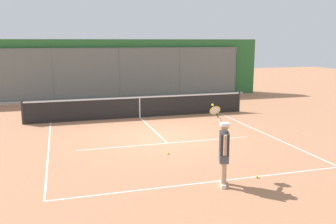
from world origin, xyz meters
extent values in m
plane|color=#B27551|center=(0.00, 0.00, 0.00)|extent=(60.00, 60.00, 0.00)
cube|color=white|center=(0.00, 4.58, 0.00)|extent=(7.92, 0.05, 0.01)
cube|color=white|center=(0.00, 0.84, 0.00)|extent=(6.17, 0.05, 0.01)
cube|color=white|center=(-3.96, 0.43, 0.00)|extent=(0.05, 8.29, 0.01)
cube|color=white|center=(3.96, 0.43, 0.00)|extent=(0.05, 8.29, 0.01)
cube|color=white|center=(0.00, -1.44, 0.00)|extent=(0.05, 4.56, 0.01)
cylinder|color=slate|center=(-7.68, -9.39, 1.55)|extent=(0.07, 0.07, 3.09)
cylinder|color=slate|center=(-3.84, -9.39, 1.55)|extent=(0.07, 0.07, 3.09)
cylinder|color=slate|center=(0.00, -9.39, 1.55)|extent=(0.07, 0.07, 3.09)
cylinder|color=slate|center=(3.84, -9.39, 1.55)|extent=(0.07, 0.07, 3.09)
cylinder|color=slate|center=(0.00, -9.39, 3.05)|extent=(15.35, 0.05, 0.05)
cube|color=slate|center=(0.00, -9.39, 1.55)|extent=(15.35, 0.02, 3.09)
cube|color=#2D6B33|center=(0.00, -10.04, 1.79)|extent=(18.35, 0.90, 3.59)
cube|color=#ADADA8|center=(0.00, -9.21, 0.07)|extent=(16.35, 0.18, 0.15)
cylinder|color=#2D2D2D|center=(-5.07, -3.72, 0.54)|extent=(0.09, 0.09, 1.07)
cylinder|color=#2D2D2D|center=(5.07, -3.72, 0.54)|extent=(0.09, 0.09, 1.07)
cube|color=black|center=(0.00, -3.72, 0.46)|extent=(10.07, 0.02, 0.91)
cube|color=white|center=(0.00, -3.72, 0.94)|extent=(10.07, 0.04, 0.05)
cube|color=white|center=(0.00, -3.72, 0.46)|extent=(0.05, 0.04, 0.91)
cube|color=silver|center=(-0.20, 4.96, 0.04)|extent=(0.19, 0.28, 0.09)
cylinder|color=tan|center=(-0.20, 4.96, 0.45)|extent=(0.13, 0.13, 0.73)
cube|color=silver|center=(-0.29, 4.73, 0.04)|extent=(0.19, 0.28, 0.09)
cylinder|color=tan|center=(-0.29, 4.73, 0.45)|extent=(0.13, 0.13, 0.73)
cube|color=#474C56|center=(-0.24, 4.85, 0.74)|extent=(0.34, 0.43, 0.26)
cube|color=#2D2D33|center=(-0.24, 4.85, 1.08)|extent=(0.35, 0.49, 0.53)
cylinder|color=tan|center=(-0.15, 5.11, 1.10)|extent=(0.08, 0.08, 0.48)
cylinder|color=tan|center=(-0.34, 4.43, 1.45)|extent=(0.09, 0.36, 0.28)
sphere|color=tan|center=(-0.24, 4.85, 1.48)|extent=(0.20, 0.20, 0.20)
cylinder|color=white|center=(-0.24, 4.85, 1.54)|extent=(0.30, 0.30, 0.08)
cube|color=white|center=(-0.28, 4.74, 1.51)|extent=(0.22, 0.23, 0.02)
cylinder|color=black|center=(-0.35, 4.20, 1.60)|extent=(0.04, 0.17, 0.13)
torus|color=gold|center=(-0.35, 4.01, 1.72)|extent=(0.30, 0.19, 0.26)
cylinder|color=silver|center=(-0.35, 4.01, 1.72)|extent=(0.25, 0.15, 0.21)
sphere|color=#D6E042|center=(-0.36, 3.83, 1.84)|extent=(0.07, 0.07, 0.07)
sphere|color=#CCDB33|center=(0.35, 2.06, 0.03)|extent=(0.07, 0.07, 0.07)
sphere|color=#C1D138|center=(-1.30, 4.66, 0.03)|extent=(0.07, 0.07, 0.07)
camera|label=1|loc=(3.49, 12.67, 3.51)|focal=39.33mm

